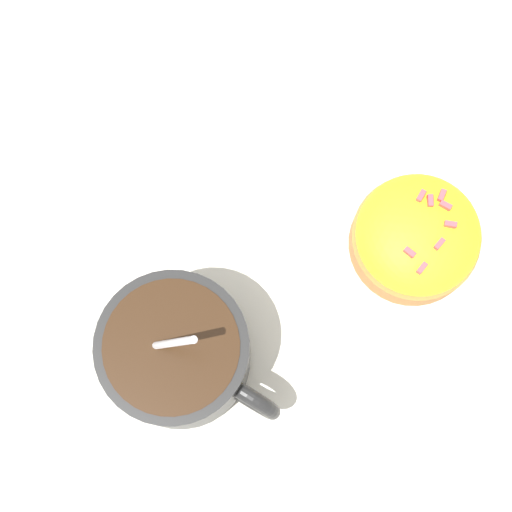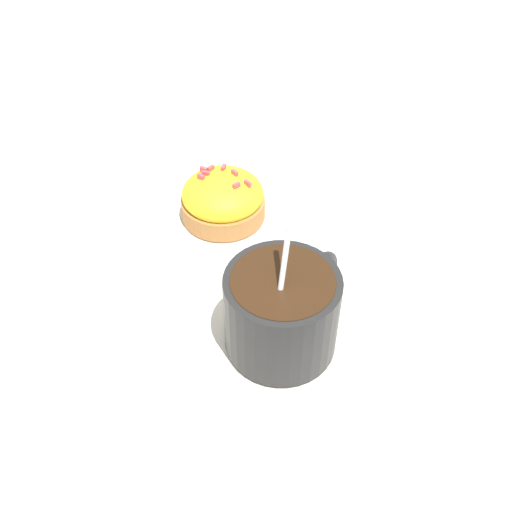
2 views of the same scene
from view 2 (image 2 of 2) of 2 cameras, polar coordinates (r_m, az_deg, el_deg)
name	(u,v)px [view 2 (image 2 of 2)]	position (r m, az deg, el deg)	size (l,w,h in m)	color
ground_plane	(235,277)	(0.51, -2.05, -2.00)	(3.00, 3.00, 0.00)	#B2B2B7
paper_napkin	(235,276)	(0.51, -2.05, -1.88)	(0.36, 0.35, 0.00)	white
coffee_cup	(283,309)	(0.43, 2.55, -5.03)	(0.08, 0.10, 0.11)	black
frosted_pastry	(223,199)	(0.56, -3.18, 5.49)	(0.08, 0.08, 0.05)	#B2753D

